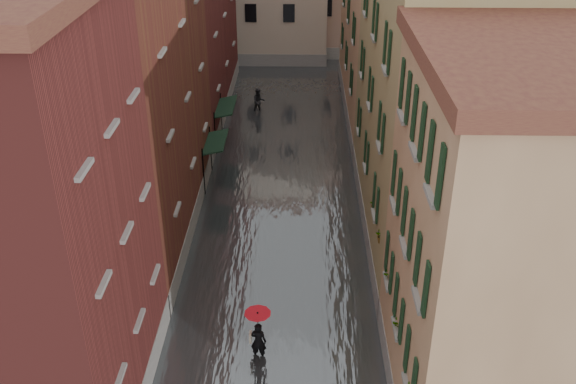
{
  "coord_description": "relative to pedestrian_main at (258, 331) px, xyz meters",
  "views": [
    {
      "loc": [
        0.94,
        -17.26,
        16.29
      ],
      "look_at": [
        0.45,
        7.01,
        3.0
      ],
      "focal_mm": 40.0,
      "sensor_mm": 36.0,
      "label": 1
    }
  ],
  "objects": [
    {
      "name": "building_left_near",
      "position": [
        -6.54,
        -2.03,
        5.24
      ],
      "size": [
        6.0,
        8.0,
        13.0
      ],
      "primitive_type": "cube",
      "color": "maroon",
      "rests_on": "ground"
    },
    {
      "name": "building_right_near",
      "position": [
        7.46,
        -2.03,
        4.49
      ],
      "size": [
        6.0,
        8.0,
        11.5
      ],
      "primitive_type": "cube",
      "color": "#9E7651",
      "rests_on": "ground"
    },
    {
      "name": "building_left_far",
      "position": [
        -6.54,
        23.97,
        5.74
      ],
      "size": [
        6.0,
        16.0,
        14.0
      ],
      "primitive_type": "cube",
      "color": "maroon",
      "rests_on": "ground"
    },
    {
      "name": "floodwater",
      "position": [
        0.46,
        12.97,
        -1.16
      ],
      "size": [
        10.0,
        60.0,
        0.2
      ],
      "primitive_type": "cube",
      "color": "#4F5457",
      "rests_on": "ground"
    },
    {
      "name": "pedestrian_main",
      "position": [
        0.0,
        0.0,
        0.0
      ],
      "size": [
        0.94,
        0.94,
        2.06
      ],
      "color": "black",
      "rests_on": "ground"
    },
    {
      "name": "awning_near",
      "position": [
        -3.03,
        13.2,
        1.21
      ],
      "size": [
        1.09,
        2.9,
        2.8
      ],
      "color": "black",
      "rests_on": "ground"
    },
    {
      "name": "building_right_far",
      "position": [
        7.46,
        23.97,
        4.49
      ],
      "size": [
        6.0,
        16.0,
        11.5
      ],
      "primitive_type": "cube",
      "color": "#9E7651",
      "rests_on": "ground"
    },
    {
      "name": "awning_far",
      "position": [
        -3.03,
        18.27,
        1.22
      ],
      "size": [
        1.09,
        3.23,
        2.8
      ],
      "color": "black",
      "rests_on": "ground"
    },
    {
      "name": "building_left_mid",
      "position": [
        -6.54,
        8.97,
        4.99
      ],
      "size": [
        6.0,
        14.0,
        12.5
      ],
      "primitive_type": "cube",
      "color": "brown",
      "rests_on": "ground"
    },
    {
      "name": "window_planters",
      "position": [
        4.58,
        0.58,
        2.25
      ],
      "size": [
        0.59,
        11.02,
        0.84
      ],
      "color": "maroon",
      "rests_on": "ground"
    },
    {
      "name": "building_right_mid",
      "position": [
        7.46,
        8.97,
        5.24
      ],
      "size": [
        6.0,
        14.0,
        13.0
      ],
      "primitive_type": "cube",
      "color": "#94875A",
      "rests_on": "ground"
    },
    {
      "name": "pedestrian_far",
      "position": [
        -1.39,
        23.5,
        -0.36
      ],
      "size": [
        1.05,
        0.93,
        1.79
      ],
      "primitive_type": "imported",
      "rotation": [
        0.0,
        0.0,
        0.33
      ],
      "color": "black",
      "rests_on": "ground"
    },
    {
      "name": "ground",
      "position": [
        0.46,
        -0.03,
        -1.26
      ],
      "size": [
        120.0,
        120.0,
        0.0
      ],
      "primitive_type": "plane",
      "color": "#5B5B5E",
      "rests_on": "ground"
    }
  ]
}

